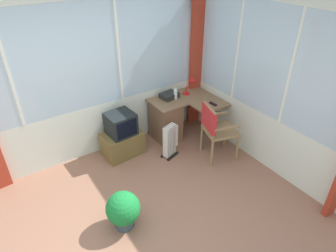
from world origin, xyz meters
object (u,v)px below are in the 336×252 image
wooden_armchair (214,125)px  spray_bottle (175,93)px  tv_remote (213,104)px  desk (168,119)px  desk_lamp (192,84)px  space_heater (171,140)px  potted_plant (123,210)px  tv_on_stand (122,137)px  paper_tray (169,95)px

wooden_armchair → spray_bottle: bearing=97.3°
spray_bottle → tv_remote: bearing=-51.9°
desk → tv_remote: tv_remote is taller
desk_lamp → space_heater: 1.11m
desk_lamp → potted_plant: 2.57m
desk → tv_on_stand: size_ratio=1.44×
wooden_armchair → space_heater: wooden_armchair is taller
space_heater → tv_remote: bearing=-2.7°
desk → wooden_armchair: wooden_armchair is taller
potted_plant → desk_lamp: bearing=33.6°
tv_on_stand → potted_plant: (-0.66, -1.37, -0.06)m
tv_on_stand → potted_plant: 1.52m
desk_lamp → tv_on_stand: 1.54m
desk → potted_plant: bearing=-139.1°
tv_remote → wooden_armchair: size_ratio=0.16×
wooden_armchair → tv_on_stand: 1.50m
tv_remote → paper_tray: (-0.47, 0.61, 0.03)m
desk → tv_on_stand: 0.91m
desk → desk_lamp: size_ratio=3.47×
desk → tv_on_stand: tv_on_stand is taller
spray_bottle → potted_plant: spray_bottle is taller
paper_tray → tv_on_stand: size_ratio=0.39×
desk_lamp → tv_on_stand: desk_lamp is taller
tv_remote → wooden_armchair: wooden_armchair is taller
spray_bottle → tv_on_stand: 1.18m
desk → tv_remote: bearing=-41.0°
spray_bottle → space_heater: (-0.42, -0.48, -0.54)m
desk_lamp → paper_tray: 0.45m
desk → paper_tray: (0.10, 0.12, 0.38)m
tv_remote → desk_lamp: bearing=93.7°
desk → desk_lamp: 0.74m
paper_tray → wooden_armchair: size_ratio=0.32×
desk → tv_remote: 0.83m
wooden_armchair → space_heater: (-0.54, 0.41, -0.32)m
paper_tray → potted_plant: paper_tray is taller
tv_on_stand → spray_bottle: bearing=0.3°
paper_tray → tv_on_stand: paper_tray is taller
potted_plant → tv_on_stand: bearing=64.4°
space_heater → potted_plant: 1.58m
paper_tray → potted_plant: (-1.66, -1.47, -0.50)m
tv_remote → desk: bearing=136.2°
tv_on_stand → space_heater: size_ratio=1.32×
tv_remote → spray_bottle: spray_bottle is taller
tv_remote → wooden_armchair: 0.49m
tv_on_stand → desk: bearing=-1.1°
desk_lamp → potted_plant: (-2.07, -1.38, -0.65)m
desk_lamp → space_heater: (-0.77, -0.48, -0.64)m
paper_tray → desk: bearing=-130.0°
desk_lamp → space_heater: size_ratio=0.55×
desk_lamp → space_heater: desk_lamp is taller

